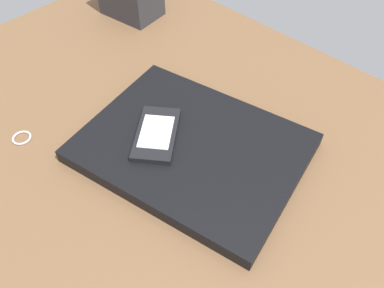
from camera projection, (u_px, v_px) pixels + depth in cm
name	position (u px, v px, depth cm)	size (l,w,h in cm)	color
desk_surface	(200.00, 184.00, 58.87)	(120.00, 80.00, 3.00)	brown
laptop_closed	(192.00, 148.00, 60.23)	(32.65, 24.91, 2.28)	black
cell_phone_on_laptop	(157.00, 134.00, 59.91)	(11.48, 12.45, 1.09)	black
key_ring	(22.00, 138.00, 62.89)	(3.07, 3.07, 0.36)	silver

